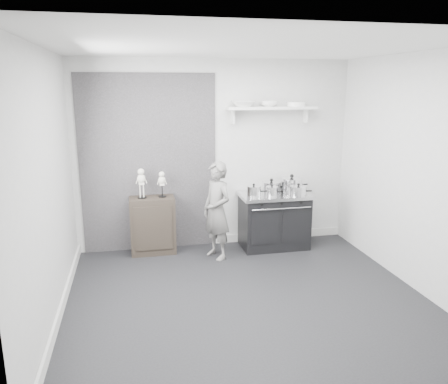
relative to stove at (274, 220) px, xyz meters
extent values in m
plane|color=black|center=(-0.82, -1.48, -0.41)|extent=(4.00, 4.00, 0.00)
cube|color=#B8B8B6|center=(-0.82, 0.32, 0.94)|extent=(4.00, 0.02, 2.70)
cube|color=#B8B8B6|center=(-0.82, -3.28, 0.94)|extent=(4.00, 0.02, 2.70)
cube|color=#B8B8B6|center=(-2.82, -1.48, 0.94)|extent=(0.02, 3.60, 2.70)
cube|color=#B8B8B6|center=(1.18, -1.48, 0.94)|extent=(0.02, 3.60, 2.70)
cube|color=silver|center=(-0.82, -1.48, 2.29)|extent=(4.00, 3.60, 0.02)
cube|color=black|center=(-1.77, 0.31, 0.84)|extent=(1.90, 0.02, 2.50)
cube|color=silver|center=(0.18, 0.30, -0.35)|extent=(2.00, 0.03, 0.12)
cube|color=silver|center=(-2.80, -1.48, -0.35)|extent=(0.03, 3.60, 0.12)
cube|color=silver|center=(-0.02, 0.19, 1.61)|extent=(1.30, 0.26, 0.04)
cube|color=silver|center=(-0.57, 0.26, 1.49)|extent=(0.03, 0.12, 0.20)
cube|color=silver|center=(0.53, 0.26, 1.49)|extent=(0.03, 0.12, 0.20)
cube|color=black|center=(0.00, 0.00, -0.03)|extent=(0.95, 0.57, 0.76)
cube|color=silver|center=(0.00, 0.00, 0.38)|extent=(1.01, 0.61, 0.05)
cube|color=black|center=(-0.23, -0.28, -0.01)|extent=(0.40, 0.02, 0.50)
cube|color=black|center=(0.23, -0.28, -0.01)|extent=(0.40, 0.02, 0.50)
cylinder|color=silver|center=(0.00, -0.31, 0.26)|extent=(0.86, 0.02, 0.02)
cylinder|color=black|center=(-0.29, -0.30, 0.33)|extent=(0.04, 0.03, 0.04)
cylinder|color=black|center=(0.00, -0.30, 0.33)|extent=(0.04, 0.03, 0.04)
cylinder|color=black|center=(0.29, -0.30, 0.33)|extent=(0.04, 0.03, 0.04)
cube|color=black|center=(-1.76, 0.13, 0.00)|extent=(0.62, 0.36, 0.81)
imported|color=slate|center=(-0.90, -0.24, 0.26)|extent=(0.51, 0.58, 1.35)
cylinder|color=silver|center=(-0.35, -0.11, 0.47)|extent=(0.20, 0.20, 0.14)
cylinder|color=silver|center=(-0.35, -0.11, 0.55)|extent=(0.20, 0.20, 0.01)
sphere|color=black|center=(-0.35, -0.11, 0.57)|extent=(0.04, 0.04, 0.04)
cylinder|color=black|center=(-0.21, -0.11, 0.47)|extent=(0.10, 0.02, 0.02)
cylinder|color=silver|center=(-0.02, 0.11, 0.47)|extent=(0.27, 0.27, 0.14)
cylinder|color=silver|center=(-0.02, 0.11, 0.55)|extent=(0.28, 0.28, 0.01)
sphere|color=black|center=(-0.02, 0.11, 0.58)|extent=(0.05, 0.05, 0.05)
cylinder|color=black|center=(0.16, 0.11, 0.47)|extent=(0.10, 0.02, 0.02)
cylinder|color=silver|center=(0.29, 0.08, 0.49)|extent=(0.32, 0.32, 0.19)
cylinder|color=silver|center=(0.29, 0.08, 0.59)|extent=(0.33, 0.33, 0.02)
sphere|color=black|center=(0.29, 0.08, 0.63)|extent=(0.06, 0.06, 0.06)
cylinder|color=black|center=(0.48, 0.08, 0.49)|extent=(0.10, 0.02, 0.02)
cylinder|color=silver|center=(0.28, -0.21, 0.47)|extent=(0.22, 0.22, 0.13)
cylinder|color=silver|center=(0.28, -0.21, 0.54)|extent=(0.23, 0.23, 0.01)
sphere|color=black|center=(0.28, -0.21, 0.57)|extent=(0.04, 0.04, 0.04)
cylinder|color=black|center=(0.43, -0.21, 0.47)|extent=(0.10, 0.02, 0.02)
cylinder|color=silver|center=(-0.09, -0.15, 0.46)|extent=(0.16, 0.16, 0.13)
cylinder|color=silver|center=(-0.09, -0.15, 0.54)|extent=(0.16, 0.16, 0.01)
sphere|color=black|center=(-0.09, -0.15, 0.56)|extent=(0.03, 0.03, 0.03)
cylinder|color=black|center=(0.03, -0.15, 0.46)|extent=(0.10, 0.02, 0.02)
imported|color=white|center=(-0.43, 0.19, 1.67)|extent=(0.33, 0.33, 0.08)
imported|color=white|center=(-0.05, 0.19, 1.67)|extent=(0.24, 0.24, 0.08)
cylinder|color=white|center=(0.35, 0.19, 1.66)|extent=(0.27, 0.27, 0.06)
camera|label=1|loc=(-1.99, -5.84, 1.92)|focal=35.00mm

